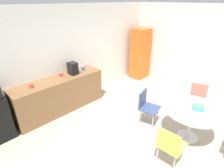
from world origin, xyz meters
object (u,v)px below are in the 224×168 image
coffee_maker (73,68)px  locker_cabinet (140,54)px  mug_green (60,75)px  mug_white (83,68)px  chair_yellow (169,144)px  fruit_bowl (198,107)px  round_table (193,114)px  chair_navy (146,104)px  mug_red (31,86)px  chair_coral (197,96)px

coffee_maker → locker_cabinet: bearing=-2.1°
locker_cabinet → mug_green: bearing=176.4°
mug_white → chair_yellow: bearing=-98.7°
fruit_bowl → coffee_maker: coffee_maker is taller
round_table → chair_navy: (-0.23, 0.97, -0.08)m
fruit_bowl → mug_red: mug_red is taller
chair_coral → fruit_bowl: (-0.91, -0.32, 0.25)m
mug_white → mug_green: same height
mug_white → mug_green: 0.69m
coffee_maker → mug_red: bearing=-179.0°
chair_yellow → mug_green: size_ratio=6.43×
chair_navy → mug_red: (-1.80, 1.88, 0.43)m
fruit_bowl → coffee_maker: 3.10m
chair_yellow → coffee_maker: size_ratio=2.59×
round_table → chair_yellow: 1.00m
fruit_bowl → mug_green: 3.29m
chair_coral → coffee_maker: coffee_maker is taller
locker_cabinet → coffee_maker: (-2.79, 0.10, 0.17)m
coffee_maker → mug_white: bearing=7.0°
mug_green → chair_yellow: bearing=-85.6°
chair_yellow → chair_navy: (0.76, 1.01, 0.00)m
chair_yellow → mug_green: bearing=94.4°
chair_coral → fruit_bowl: size_ratio=3.37×
round_table → chair_coral: bearing=15.4°
locker_cabinet → chair_navy: size_ratio=2.15×
chair_coral → fruit_bowl: 0.99m
chair_navy → mug_white: 2.02m
locker_cabinet → round_table: (-1.89, -2.77, -0.29)m
chair_yellow → mug_red: 3.11m
chair_yellow → locker_cabinet: bearing=44.3°
round_table → mug_red: mug_red is taller
chair_yellow → mug_green: 3.05m
chair_navy → fruit_bowl: (0.28, -1.03, 0.25)m
mug_green → coffee_maker: 0.36m
chair_coral → chair_navy: same height
chair_coral → mug_white: (-1.50, 2.65, 0.43)m
mug_green → mug_red: 0.81m
round_table → chair_coral: size_ratio=1.39×
round_table → chair_navy: size_ratio=1.39×
chair_coral → mug_red: 3.98m
fruit_bowl → mug_green: bearing=112.9°
chair_yellow → coffee_maker: bearing=88.1°
chair_coral → fruit_bowl: bearing=-160.5°
chair_coral → mug_red: size_ratio=6.43×
locker_cabinet → coffee_maker: bearing=177.9°
round_table → mug_green: size_ratio=8.96×
chair_navy → fruit_bowl: 1.09m
fruit_bowl → mug_white: (-0.59, 2.97, 0.18)m
round_table → chair_yellow: chair_yellow is taller
chair_coral → round_table: bearing=-164.6°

